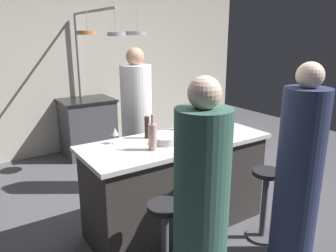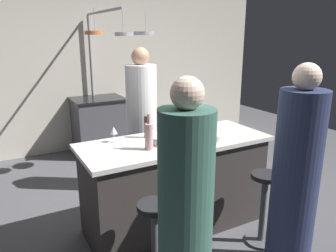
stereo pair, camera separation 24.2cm
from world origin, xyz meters
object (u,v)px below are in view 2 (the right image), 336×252
bar_stool_right (263,205)px  mixing_bowl_steel (164,140)px  guest_left (185,217)px  wine_bottle_rose (149,136)px  stove_range (99,125)px  chef (142,126)px  wine_bottle_amber (197,118)px  wine_glass_near_right_guest (114,131)px  pepper_mill (147,127)px  bar_stool_left (155,240)px  mixing_bowl_ceramic (214,137)px  wine_glass_by_chef (211,122)px  guest_right (295,180)px  wine_bottle_white (192,120)px

bar_stool_right → mixing_bowl_steel: bearing=140.4°
guest_left → wine_bottle_rose: size_ratio=5.24×
stove_range → bar_stool_right: 3.12m
chef → wine_bottle_amber: bearing=-64.8°
bar_stool_right → wine_glass_near_right_guest: 1.51m
chef → guest_left: (-0.58, -1.94, -0.04)m
pepper_mill → wine_glass_near_right_guest: (-0.32, 0.02, 0.00)m
bar_stool_left → pepper_mill: pepper_mill is taller
wine_glass_near_right_guest → mixing_bowl_ceramic: bearing=-24.5°
chef → wine_glass_by_chef: bearing=-67.7°
mixing_bowl_steel → bar_stool_left: bearing=-123.3°
wine_bottle_amber → guest_right: bearing=-85.5°
wine_bottle_amber → mixing_bowl_ceramic: wine_bottle_amber is taller
wine_bottle_white → bar_stool_left: bearing=-135.6°
pepper_mill → wine_bottle_amber: 0.61m
guest_right → mixing_bowl_ceramic: (-0.18, 0.80, 0.16)m
pepper_mill → mixing_bowl_steel: bearing=-77.0°
bar_stool_left → wine_bottle_amber: bearing=43.2°
wine_glass_near_right_guest → guest_left: bearing=-88.7°
bar_stool_right → pepper_mill: (-0.76, 0.82, 0.63)m
guest_right → wine_bottle_white: bearing=99.3°
bar_stool_left → guest_right: size_ratio=0.41×
pepper_mill → wine_glass_by_chef: (0.65, -0.14, 0.00)m
bar_stool_left → wine_glass_by_chef: 1.35m
wine_bottle_rose → stove_range: bearing=82.7°
mixing_bowl_steel → bar_stool_right: bearing=-39.6°
wine_bottle_rose → mixing_bowl_ceramic: (0.65, -0.05, -0.09)m
wine_bottle_amber → wine_glass_by_chef: 0.21m
chef → wine_bottle_rose: 1.16m
stove_range → chef: 1.54m
guest_right → wine_bottle_amber: size_ratio=5.83×
bar_stool_left → bar_stool_right: size_ratio=1.00×
stove_range → chef: size_ratio=0.52×
guest_right → wine_bottle_amber: guest_right is taller
chef → mixing_bowl_ceramic: 1.15m
wine_glass_by_chef → mixing_bowl_steel: wine_glass_by_chef is taller
stove_range → wine_bottle_rose: bearing=-97.3°
guest_right → wine_bottle_amber: 1.25m
wine_bottle_white → wine_glass_by_chef: bearing=-47.5°
wine_bottle_rose → wine_bottle_white: bearing=26.4°
wine_bottle_white → stove_range: bearing=97.9°
wine_bottle_amber → wine_bottle_white: (-0.10, -0.06, 0.00)m
wine_bottle_amber → wine_bottle_white: 0.11m
guest_right → wine_bottle_white: size_ratio=5.73×
pepper_mill → mixing_bowl_ceramic: (0.52, -0.36, -0.07)m
wine_bottle_rose → mixing_bowl_ceramic: bearing=-4.5°
wine_glass_by_chef → wine_glass_near_right_guest: bearing=170.5°
guest_right → mixing_bowl_steel: (-0.65, 0.93, 0.16)m
wine_glass_by_chef → mixing_bowl_ceramic: bearing=-119.9°
mixing_bowl_ceramic → wine_glass_by_chef: bearing=60.1°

